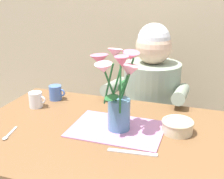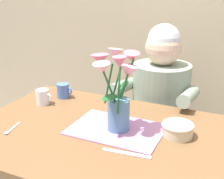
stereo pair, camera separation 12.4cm
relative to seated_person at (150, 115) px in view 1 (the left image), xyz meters
The scene contains 9 objects.
dining_table 0.63m from the seated_person, 97.06° to the right, with size 1.20×0.80×0.74m.
seated_person is the anchor object (origin of this frame).
striped_placemat 0.60m from the seated_person, 93.51° to the right, with size 0.40×0.28×0.01m, color #B275A3.
flower_vase 0.68m from the seated_person, 93.16° to the right, with size 0.23×0.22×0.36m.
ceramic_bowl 0.60m from the seated_person, 67.17° to the right, with size 0.14×0.14×0.06m.
dinner_knife 0.76m from the seated_person, 83.92° to the right, with size 0.19×0.02×0.01m, color silver.
coffee_cup 0.73m from the seated_person, 137.14° to the right, with size 0.09×0.07×0.08m.
tea_cup 0.62m from the seated_person, 143.34° to the right, with size 0.09×0.07×0.08m.
spoon_1 0.92m from the seated_person, 120.01° to the right, with size 0.04×0.12×0.01m.
Camera 1 is at (0.39, -1.06, 1.34)m, focal length 47.05 mm.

